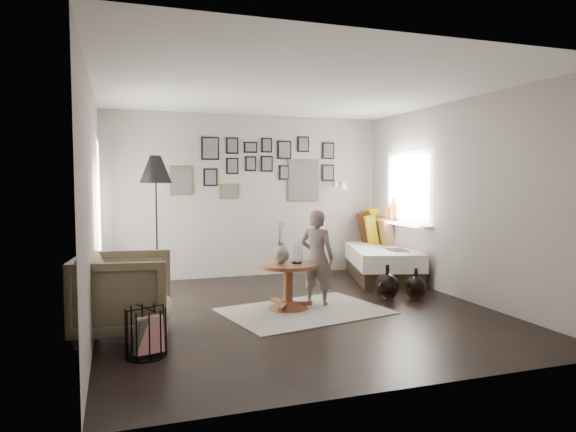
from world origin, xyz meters
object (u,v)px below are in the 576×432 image
object	(u,v)px
daybed	(376,255)
armchair	(124,295)
pedestal_table	(288,288)
demijohn_large	(387,286)
demijohn_small	(416,288)
child	(317,257)
floor_lamp	(156,174)
magazine_basket	(146,333)
vase	(281,251)

from	to	relation	value
daybed	armchair	xyz separation A→B (m)	(-3.97, -2.12, 0.08)
pedestal_table	demijohn_large	bearing A→B (deg)	1.63
demijohn_small	child	size ratio (longest dim) A/B	0.35
floor_lamp	child	world-z (taller)	floor_lamp
magazine_basket	floor_lamp	bearing A→B (deg)	83.60
vase	magazine_basket	distance (m)	2.08
pedestal_table	vase	xyz separation A→B (m)	(-0.08, 0.02, 0.45)
vase	demijohn_small	size ratio (longest dim) A/B	1.21
demijohn_small	magazine_basket	bearing A→B (deg)	-162.40
magazine_basket	child	distance (m)	2.51
demijohn_large	armchair	bearing A→B (deg)	-170.88
magazine_basket	child	bearing A→B (deg)	30.83
demijohn_large	child	distance (m)	1.05
daybed	demijohn_small	xyz separation A→B (m)	(-0.36, -1.72, -0.18)
pedestal_table	daybed	xyz separation A→B (m)	(2.08, 1.64, 0.08)
demijohn_large	child	world-z (taller)	child
daybed	magazine_basket	bearing A→B (deg)	-126.94
floor_lamp	magazine_basket	world-z (taller)	floor_lamp
daybed	demijohn_large	world-z (taller)	daybed
child	pedestal_table	bearing A→B (deg)	55.55
demijohn_large	demijohn_small	distance (m)	0.37
pedestal_table	demijohn_large	distance (m)	1.38
demijohn_small	child	distance (m)	1.39
vase	armchair	size ratio (longest dim) A/B	0.55
daybed	armchair	world-z (taller)	daybed
magazine_basket	demijohn_large	bearing A→B (deg)	21.41
daybed	child	bearing A→B (deg)	-120.70
demijohn_small	armchair	bearing A→B (deg)	-173.62
magazine_basket	demijohn_large	xyz separation A→B (m)	(3.09, 1.21, -0.04)
daybed	magazine_basket	distance (m)	4.72
pedestal_table	demijohn_small	size ratio (longest dim) A/B	1.69
daybed	magazine_basket	xyz separation A→B (m)	(-3.80, -2.81, -0.12)
armchair	vase	bearing A→B (deg)	-66.23
armchair	child	size ratio (longest dim) A/B	0.77
floor_lamp	demijohn_small	distance (m)	3.82
armchair	magazine_basket	size ratio (longest dim) A/B	2.00
demijohn_small	daybed	bearing A→B (deg)	78.29
vase	armchair	world-z (taller)	vase
armchair	floor_lamp	xyz separation A→B (m)	(0.48, 2.02, 1.21)
demijohn_small	demijohn_large	bearing A→B (deg)	161.08
armchair	demijohn_large	size ratio (longest dim) A/B	2.00
magazine_basket	pedestal_table	bearing A→B (deg)	34.33
magazine_basket	demijohn_small	world-z (taller)	magazine_basket
pedestal_table	child	distance (m)	0.55
pedestal_table	demijohn_large	size ratio (longest dim) A/B	1.54
pedestal_table	floor_lamp	size ratio (longest dim) A/B	0.37
armchair	child	distance (m)	2.38
pedestal_table	vase	distance (m)	0.46
armchair	demijohn_large	xyz separation A→B (m)	(3.26, 0.52, -0.24)
magazine_basket	demijohn_small	bearing A→B (deg)	17.60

